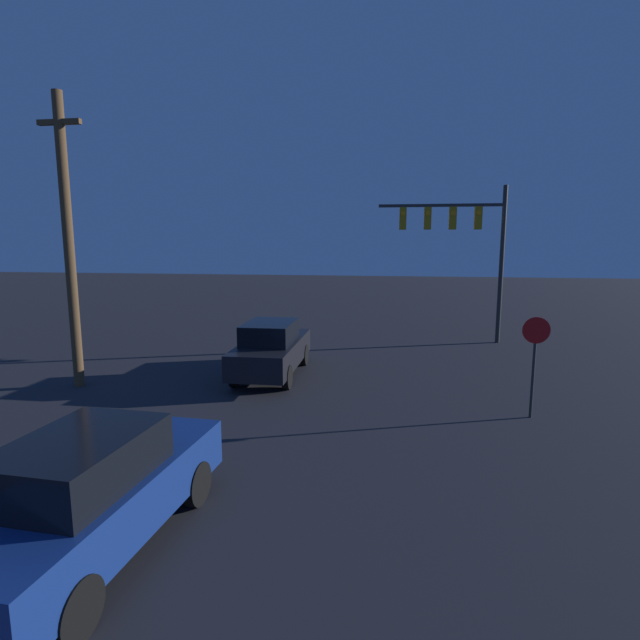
{
  "coord_description": "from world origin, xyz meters",
  "views": [
    {
      "loc": [
        2.07,
        0.43,
        4.15
      ],
      "look_at": [
        0.0,
        13.75,
        2.0
      ],
      "focal_mm": 28.0,
      "sensor_mm": 36.0,
      "label": 1
    }
  ],
  "objects_px": {
    "car_near": "(92,493)",
    "stop_sign": "(535,349)",
    "car_far": "(272,348)",
    "utility_pole": "(68,240)",
    "traffic_signal_mast": "(462,234)"
  },
  "relations": [
    {
      "from": "car_near",
      "to": "stop_sign",
      "type": "xyz_separation_m",
      "value": [
        7.11,
        6.36,
        0.79
      ]
    },
    {
      "from": "car_near",
      "to": "car_far",
      "type": "bearing_deg",
      "value": 92.47
    },
    {
      "from": "car_near",
      "to": "stop_sign",
      "type": "height_order",
      "value": "stop_sign"
    },
    {
      "from": "car_far",
      "to": "utility_pole",
      "type": "xyz_separation_m",
      "value": [
        -5.23,
        -1.92,
        3.29
      ]
    },
    {
      "from": "car_near",
      "to": "traffic_signal_mast",
      "type": "bearing_deg",
      "value": 70.51
    },
    {
      "from": "car_near",
      "to": "traffic_signal_mast",
      "type": "xyz_separation_m",
      "value": [
        6.46,
        15.42,
        3.55
      ]
    },
    {
      "from": "traffic_signal_mast",
      "to": "utility_pole",
      "type": "xyz_separation_m",
      "value": [
        -11.57,
        -8.3,
        -0.26
      ]
    },
    {
      "from": "traffic_signal_mast",
      "to": "stop_sign",
      "type": "height_order",
      "value": "traffic_signal_mast"
    },
    {
      "from": "stop_sign",
      "to": "utility_pole",
      "type": "xyz_separation_m",
      "value": [
        -12.21,
        0.76,
        2.51
      ]
    },
    {
      "from": "car_near",
      "to": "traffic_signal_mast",
      "type": "height_order",
      "value": "traffic_signal_mast"
    },
    {
      "from": "car_near",
      "to": "car_far",
      "type": "distance_m",
      "value": 9.05
    },
    {
      "from": "utility_pole",
      "to": "car_near",
      "type": "bearing_deg",
      "value": -54.36
    },
    {
      "from": "car_far",
      "to": "traffic_signal_mast",
      "type": "bearing_deg",
      "value": 44.46
    },
    {
      "from": "car_near",
      "to": "car_far",
      "type": "xyz_separation_m",
      "value": [
        0.12,
        9.05,
        0.0
      ]
    },
    {
      "from": "car_near",
      "to": "stop_sign",
      "type": "relative_size",
      "value": 1.93
    }
  ]
}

